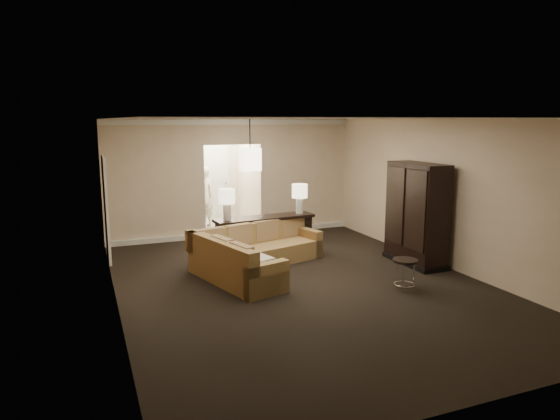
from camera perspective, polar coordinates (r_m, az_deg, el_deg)
name	(u,v)px	position (r m, az deg, el deg)	size (l,w,h in m)	color
ground	(301,284)	(8.65, 2.45, -8.49)	(8.00, 8.00, 0.00)	black
wall_back	(233,178)	(12.03, -5.36, 3.63)	(6.00, 0.04, 2.80)	beige
wall_front	(479,270)	(5.03, 21.76, -6.40)	(6.00, 0.04, 2.80)	beige
wall_left	(113,217)	(7.60, -18.57, -0.74)	(0.04, 8.00, 2.80)	beige
wall_right	(447,194)	(9.92, 18.54, 1.73)	(0.04, 8.00, 2.80)	beige
ceiling	(303,119)	(8.19, 2.60, 10.39)	(6.00, 8.00, 0.02)	white
crown_molding	(233,122)	(11.90, -5.40, 9.97)	(6.00, 0.10, 0.12)	silver
baseboard	(235,233)	(12.21, -5.19, -2.66)	(6.00, 0.10, 0.12)	silver
side_door	(106,209)	(10.41, -19.25, 0.12)	(0.05, 0.90, 2.10)	white
foyer	(219,177)	(13.32, -7.00, 3.81)	(1.44, 2.02, 2.80)	beige
sectional_sofa	(254,254)	(9.32, -3.04, -5.07)	(2.79, 2.67, 0.79)	brown
coffee_table	(238,267)	(8.99, -4.81, -6.47)	(1.18, 1.18, 0.40)	white
console_table	(265,232)	(10.33, -1.76, -2.57)	(2.15, 0.66, 0.82)	black
armoire	(416,216)	(10.00, 15.30, -0.67)	(0.59, 1.37, 1.97)	black
drink_table	(405,268)	(8.53, 14.08, -6.45)	(0.42, 0.42, 0.52)	black
table_lamp_left	(227,199)	(9.88, -6.10, 1.22)	(0.33, 0.33, 0.63)	silver
table_lamp_right	(300,194)	(10.55, 2.26, 1.85)	(0.33, 0.33, 0.63)	silver
pendant_light	(250,159)	(10.74, -3.43, 5.83)	(0.38, 0.38, 1.09)	black
person	(203,194)	(13.18, -8.75, 1.87)	(0.64, 0.43, 1.77)	beige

